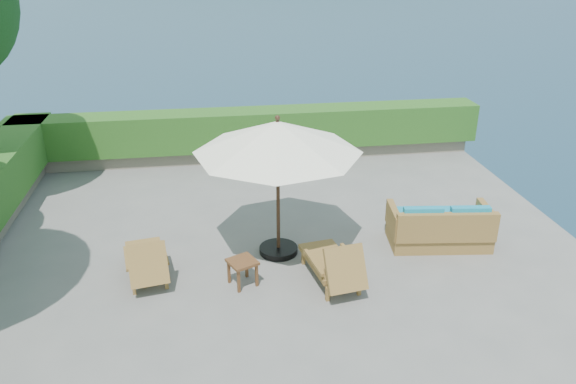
{
  "coord_description": "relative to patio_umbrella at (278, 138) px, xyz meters",
  "views": [
    {
      "loc": [
        -1.11,
        -8.73,
        5.4
      ],
      "look_at": [
        0.3,
        0.8,
        1.1
      ],
      "focal_mm": 35.0,
      "sensor_mm": 36.0,
      "label": 1
    }
  ],
  "objects": [
    {
      "name": "ground",
      "position": [
        -0.07,
        -0.48,
        -2.28
      ],
      "size": [
        12.0,
        12.0,
        0.0
      ],
      "primitive_type": "plane",
      "color": "slate",
      "rests_on": "ground"
    },
    {
      "name": "foundation",
      "position": [
        -0.07,
        -0.48,
        -3.83
      ],
      "size": [
        12.0,
        12.0,
        3.0
      ],
      "primitive_type": "cube",
      "color": "#5F574B",
      "rests_on": "ocean"
    },
    {
      "name": "planter_wall_far",
      "position": [
        -0.07,
        5.12,
        -2.1
      ],
      "size": [
        12.0,
        0.6,
        0.36
      ],
      "primitive_type": "cube",
      "color": "gray",
      "rests_on": "ground"
    },
    {
      "name": "hedge_far",
      "position": [
        -0.07,
        5.12,
        -1.43
      ],
      "size": [
        12.4,
        0.9,
        1.0
      ],
      "primitive_type": "cube",
      "color": "#1B4614",
      "rests_on": "planter_wall_far"
    },
    {
      "name": "patio_umbrella",
      "position": [
        0.0,
        0.0,
        0.0
      ],
      "size": [
        3.42,
        3.42,
        2.7
      ],
      "rotation": [
        0.0,
        0.0,
        -0.15
      ],
      "color": "black",
      "rests_on": "ground"
    },
    {
      "name": "lounge_left",
      "position": [
        -2.38,
        -0.55,
        -1.91
      ],
      "size": [
        0.89,
        1.63,
        0.89
      ],
      "rotation": [
        0.0,
        0.0,
        0.17
      ],
      "color": "olive",
      "rests_on": "ground"
    },
    {
      "name": "lounge_right",
      "position": [
        0.8,
        -1.18,
        -1.89
      ],
      "size": [
        0.92,
        1.71,
        0.94
      ],
      "rotation": [
        0.0,
        0.0,
        0.16
      ],
      "color": "olive",
      "rests_on": "ground"
    },
    {
      "name": "side_table",
      "position": [
        -0.75,
        -0.99,
        -1.89
      ],
      "size": [
        0.59,
        0.59,
        0.47
      ],
      "rotation": [
        0.0,
        0.0,
        0.43
      ],
      "color": "brown",
      "rests_on": "ground"
    },
    {
      "name": "wicker_loveseat",
      "position": [
        3.12,
        -0.17,
        -1.91
      ],
      "size": [
        2.02,
        1.2,
        0.94
      ],
      "rotation": [
        0.0,
        0.0,
        -0.12
      ],
      "color": "olive",
      "rests_on": "ground"
    }
  ]
}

